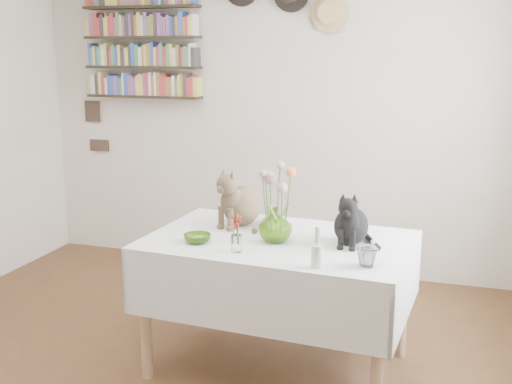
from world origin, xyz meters
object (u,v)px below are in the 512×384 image
(tabby_cat, at_px, (242,195))
(black_cat, at_px, (352,216))
(dining_table, at_px, (278,271))
(bookshelf_unit, at_px, (142,42))
(flower_vase, at_px, (275,225))

(tabby_cat, xyz_separation_m, black_cat, (0.68, -0.18, -0.03))
(dining_table, bearing_deg, tabby_cat, 143.01)
(bookshelf_unit, bearing_deg, dining_table, -44.34)
(tabby_cat, relative_size, black_cat, 1.18)
(black_cat, relative_size, flower_vase, 1.58)
(tabby_cat, relative_size, bookshelf_unit, 0.36)
(tabby_cat, distance_m, bookshelf_unit, 2.12)
(dining_table, relative_size, flower_vase, 7.77)
(tabby_cat, bearing_deg, dining_table, -13.60)
(tabby_cat, height_order, flower_vase, tabby_cat)
(dining_table, xyz_separation_m, flower_vase, (-0.01, -0.05, 0.29))
(dining_table, height_order, flower_vase, flower_vase)
(dining_table, bearing_deg, black_cat, 6.00)
(black_cat, height_order, bookshelf_unit, bookshelf_unit)
(dining_table, distance_m, bookshelf_unit, 2.61)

